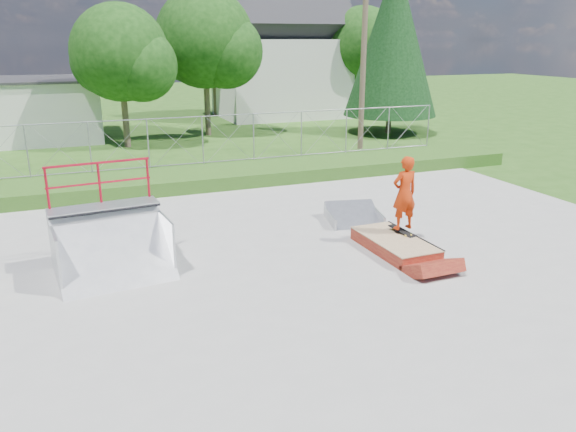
{
  "coord_description": "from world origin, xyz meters",
  "views": [
    {
      "loc": [
        -4.67,
        -10.03,
        4.99
      ],
      "look_at": [
        -0.14,
        1.45,
        1.1
      ],
      "focal_mm": 35.0,
      "sensor_mm": 36.0,
      "label": 1
    }
  ],
  "objects_px": {
    "quarter_pipe": "(111,225)",
    "skater": "(404,196)",
    "grind_box": "(394,245)",
    "flat_bank_ramp": "(354,216)"
  },
  "relations": [
    {
      "from": "grind_box",
      "to": "skater",
      "type": "distance_m",
      "value": 1.23
    },
    {
      "from": "flat_bank_ramp",
      "to": "skater",
      "type": "height_order",
      "value": "skater"
    },
    {
      "from": "grind_box",
      "to": "quarter_pipe",
      "type": "distance_m",
      "value": 6.67
    },
    {
      "from": "quarter_pipe",
      "to": "flat_bank_ramp",
      "type": "xyz_separation_m",
      "value": [
        6.66,
        1.4,
        -0.97
      ]
    },
    {
      "from": "quarter_pipe",
      "to": "skater",
      "type": "bearing_deg",
      "value": -11.76
    },
    {
      "from": "grind_box",
      "to": "flat_bank_ramp",
      "type": "xyz_separation_m",
      "value": [
        0.14,
        2.39,
        0.04
      ]
    },
    {
      "from": "quarter_pipe",
      "to": "grind_box",
      "type": "bearing_deg",
      "value": -14.43
    },
    {
      "from": "grind_box",
      "to": "flat_bank_ramp",
      "type": "distance_m",
      "value": 2.39
    },
    {
      "from": "grind_box",
      "to": "flat_bank_ramp",
      "type": "relative_size",
      "value": 1.59
    },
    {
      "from": "quarter_pipe",
      "to": "skater",
      "type": "xyz_separation_m",
      "value": [
        6.89,
        -0.72,
        0.13
      ]
    }
  ]
}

